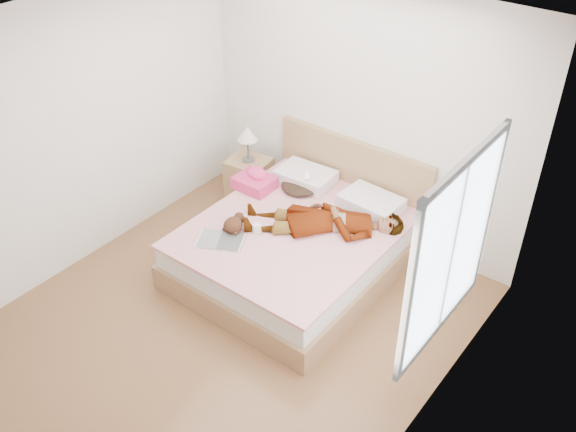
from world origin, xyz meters
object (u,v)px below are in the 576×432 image
Objects in this scene: woman at (325,217)px; bed at (300,243)px; phone at (307,176)px; towel at (255,180)px; nightstand at (249,178)px; magazine at (220,240)px; plush_toy at (234,224)px; coffee_mug at (257,229)px.

woman is 0.41m from bed.
woman is 0.64m from phone.
phone is 0.54m from towel.
towel is at bearing -41.78° from nightstand.
towel is 0.96m from magazine.
phone is at bearing 84.02° from magazine.
plush_toy is (-0.13, -0.97, -0.10)m from phone.
coffee_mug is (0.06, -0.87, -0.13)m from phone.
magazine is 1.45m from nightstand.
coffee_mug is 1.32m from nightstand.
magazine is 4.22× the size of coffee_mug.
bed reaches higher than plush_toy.
plush_toy is 0.29× the size of nightstand.
bed is (0.29, -0.51, -0.41)m from phone.
magazine is at bearing -69.57° from towel.
coffee_mug is at bearing -76.65° from woman.
towel reaches higher than coffee_mug.
magazine is 0.55× the size of nightstand.
phone reaches higher than coffee_mug.
towel is at bearing -130.79° from woman.
magazine is 0.36m from coffee_mug.
magazine is at bearing -120.84° from coffee_mug.
plush_toy reaches higher than magazine.
coffee_mug is at bearing 28.31° from plush_toy.
coffee_mug is at bearing -45.98° from nightstand.
phone is at bearing -4.38° from nightstand.
nightstand is (-0.90, 0.93, -0.24)m from coffee_mug.
plush_toy is at bearing -151.69° from coffee_mug.
coffee_mug is 0.13× the size of nightstand.
nightstand is (-0.38, 0.34, -0.28)m from towel.
phone reaches higher than plush_toy.
bed is 0.70m from plush_toy.
phone is (-0.50, 0.40, 0.07)m from woman.
coffee_mug is (-0.44, -0.47, -0.06)m from woman.
woman is 1.45m from nightstand.
towel is at bearing 115.31° from plush_toy.
coffee_mug is 0.45× the size of plush_toy.
phone is 0.10× the size of nightstand.
phone is at bearing 94.00° from coffee_mug.
nightstand is (-0.84, 0.06, -0.37)m from phone.
woman is at bearing -19.10° from nightstand.
towel reaches higher than phone.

